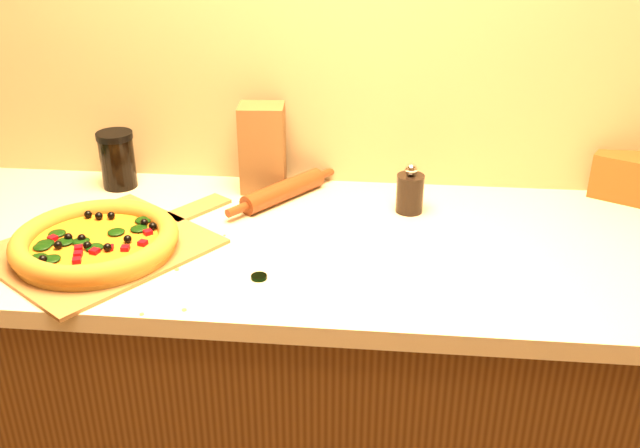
% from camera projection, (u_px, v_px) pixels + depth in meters
% --- Properties ---
extents(cabinet, '(2.80, 0.65, 0.86)m').
position_uv_depth(cabinet, '(321.00, 406.00, 1.77)').
color(cabinet, '#49290F').
rests_on(cabinet, ground).
extents(countertop, '(2.84, 0.68, 0.04)m').
position_uv_depth(countertop, '(321.00, 246.00, 1.57)').
color(countertop, beige).
rests_on(countertop, cabinet).
extents(pizza_peel, '(0.53, 0.57, 0.01)m').
position_uv_depth(pizza_peel, '(107.00, 245.00, 1.52)').
color(pizza_peel, brown).
rests_on(pizza_peel, countertop).
extents(pizza, '(0.34, 0.34, 0.05)m').
position_uv_depth(pizza, '(95.00, 241.00, 1.48)').
color(pizza, '#B8832E').
rests_on(pizza, pizza_peel).
extents(bottle_cap, '(0.03, 0.03, 0.01)m').
position_uv_depth(bottle_cap, '(259.00, 277.00, 1.40)').
color(bottle_cap, black).
rests_on(bottle_cap, countertop).
extents(pepper_grinder, '(0.06, 0.06, 0.12)m').
position_uv_depth(pepper_grinder, '(410.00, 192.00, 1.66)').
color(pepper_grinder, black).
rests_on(pepper_grinder, countertop).
extents(rolling_pin, '(0.23, 0.29, 0.05)m').
position_uv_depth(rolling_pin, '(283.00, 191.00, 1.73)').
color(rolling_pin, '#56250E').
rests_on(rolling_pin, countertop).
extents(paper_bag, '(0.11, 0.09, 0.22)m').
position_uv_depth(paper_bag, '(263.00, 148.00, 1.75)').
color(paper_bag, brown).
rests_on(paper_bag, countertop).
extents(dark_jar, '(0.09, 0.09, 0.14)m').
position_uv_depth(dark_jar, '(117.00, 160.00, 1.78)').
color(dark_jar, black).
rests_on(dark_jar, countertop).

